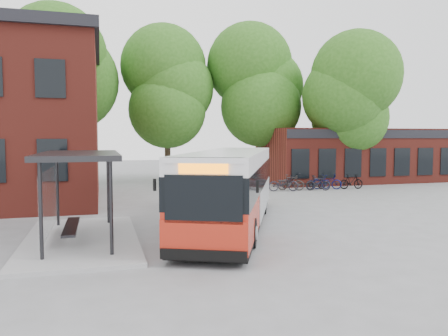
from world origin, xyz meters
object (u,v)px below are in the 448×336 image
object	(u,v)px
city_bus	(232,189)
bicycle_1	(291,182)
bicycle_2	(292,181)
bicycle_4	(318,182)
bicycle_7	(351,181)
bus_shelter	(80,197)
bicycle_3	(318,183)
bicycle_5	(316,182)
bicycle_6	(327,182)
bicycle_0	(283,183)

from	to	relation	value
city_bus	bicycle_1	size ratio (longest dim) A/B	6.65
bicycle_2	bicycle_4	world-z (taller)	bicycle_2
bicycle_1	bicycle_7	world-z (taller)	bicycle_1
bus_shelter	bicycle_3	bearing A→B (deg)	36.20
bus_shelter	bicycle_2	distance (m)	17.57
city_bus	bicycle_7	world-z (taller)	city_bus
bicycle_4	bicycle_3	bearing A→B (deg)	146.95
bicycle_1	bicycle_2	world-z (taller)	bicycle_1
bus_shelter	bicycle_5	size ratio (longest dim) A/B	4.53
bus_shelter	bicycle_6	bearing A→B (deg)	35.83
bicycle_0	bicycle_2	size ratio (longest dim) A/B	1.01
bicycle_1	bicycle_6	bearing A→B (deg)	-66.36
bus_shelter	city_bus	bearing A→B (deg)	11.17
bicycle_2	bicycle_1	bearing A→B (deg)	130.39
bicycle_4	bicycle_7	xyz separation A→B (m)	(2.15, -0.46, 0.03)
bicycle_0	bicycle_5	xyz separation A→B (m)	(2.39, 0.29, -0.03)
bicycle_0	bicycle_7	xyz separation A→B (m)	(4.73, -0.11, 0.00)
bicycle_1	bicycle_5	xyz separation A→B (m)	(1.77, 0.00, -0.04)
bus_shelter	bicycle_3	distance (m)	17.21
bicycle_3	bicycle_7	size ratio (longest dim) A/B	0.94
city_bus	bicycle_0	distance (m)	11.24
bicycle_1	bicycle_3	xyz separation A→B (m)	(1.64, -0.53, -0.04)
bicycle_6	bicycle_3	bearing A→B (deg)	143.08
city_bus	bicycle_5	xyz separation A→B (m)	(8.60, 9.62, -0.96)
bicycle_1	bicycle_4	world-z (taller)	bicycle_1
city_bus	bicycle_4	xyz separation A→B (m)	(8.79, 9.68, -0.95)
bicycle_3	bicycle_7	xyz separation A→B (m)	(2.47, 0.13, 0.03)
city_bus	bicycle_1	xyz separation A→B (m)	(6.83, 9.62, -0.92)
bicycle_2	bicycle_4	size ratio (longest dim) A/B	1.04
bicycle_0	bicycle_5	size ratio (longest dim) A/B	1.21
bus_shelter	bicycle_6	world-z (taller)	bus_shelter
city_bus	bicycle_4	bearing A→B (deg)	72.08
bicycle_3	bicycle_5	distance (m)	0.55
bicycle_0	bicycle_4	world-z (taller)	bicycle_0
bicycle_6	bicycle_4	bearing A→B (deg)	103.82
bicycle_5	bicycle_6	world-z (taller)	bicycle_6
bicycle_4	bicycle_5	size ratio (longest dim) A/B	1.15
bus_shelter	bicycle_7	world-z (taller)	bus_shelter
bicycle_4	bicycle_6	size ratio (longest dim) A/B	0.94
bicycle_6	bus_shelter	bearing A→B (deg)	149.45
city_bus	bicycle_2	distance (m)	13.21
bicycle_7	bicycle_5	bearing A→B (deg)	83.44
bicycle_1	city_bus	bearing A→B (deg)	169.04
bus_shelter	bicycle_3	world-z (taller)	bus_shelter
city_bus	bicycle_6	size ratio (longest dim) A/B	5.93
bicycle_0	bicycle_1	bearing A→B (deg)	-54.33
city_bus	bicycle_7	distance (m)	14.33
bus_shelter	bicycle_6	xyz separation A→B (m)	(14.75, 10.65, -0.95)
city_bus	bicycle_5	size ratio (longest dim) A/B	7.25
bicycle_5	bicycle_6	xyz separation A→B (m)	(0.75, -0.04, 0.03)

